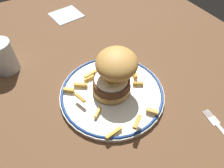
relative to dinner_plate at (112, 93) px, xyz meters
The scene contains 7 objects.
ground_plane 4.98cm from the dinner_plate, 25.86° to the left, with size 146.20×108.68×4.00cm, color brown.
dinner_plate is the anchor object (origin of this frame).
burger 6.93cm from the dinner_plate, 120.58° to the left, with size 15.41×15.28×12.33cm.
fries_pile 2.32cm from the dinner_plate, 155.19° to the left, with size 24.54×23.95×2.79cm.
water_glass 33.68cm from the dinner_plate, 137.97° to the right, with size 7.02×7.02×9.89cm.
fork 29.32cm from the dinner_plate, 36.92° to the left, with size 14.46×3.17×0.36cm.
napkin 45.38cm from the dinner_plate, behind, with size 10.78×11.36×0.40cm, color silver.
Camera 1 is at (27.18, -19.69, 45.66)cm, focal length 33.40 mm.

